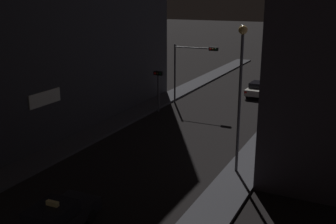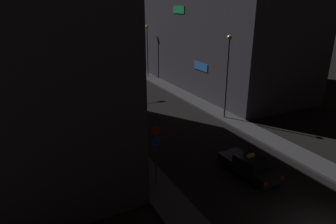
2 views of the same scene
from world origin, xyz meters
name	(u,v)px [view 1 (image 1 of 2)]	position (x,y,z in m)	size (l,w,h in m)	color
sidewalk_left	(155,104)	(-5.83, 27.44, 0.09)	(2.14, 58.88, 0.18)	#424247
sidewalk_right	(282,120)	(5.83, 27.44, 0.09)	(2.14, 58.88, 0.18)	#424247
taxi	(55,220)	(0.43, 6.52, 0.74)	(2.02, 4.53, 1.62)	black
far_car	(259,89)	(1.95, 35.18, 0.73)	(1.94, 4.51, 1.42)	silver
traffic_light_overhead	(190,62)	(-2.96, 28.88, 3.99)	(4.21, 0.42, 5.54)	#47474C
traffic_light_left_kerb	(158,82)	(-4.51, 25.54, 2.62)	(0.80, 0.42, 3.64)	#47474C
street_lamp_near_block	(241,80)	(5.48, 15.96, 5.49)	(0.48, 0.48, 8.18)	#47474C
street_lamp_far_block	(306,39)	(5.84, 36.41, 5.72)	(0.56, 0.56, 7.86)	#47474C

